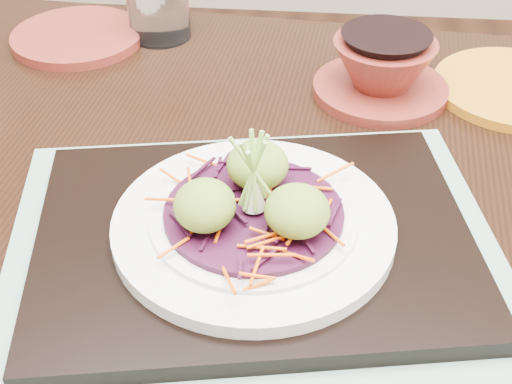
# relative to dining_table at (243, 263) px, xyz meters

# --- Properties ---
(dining_table) EXTENTS (1.19, 0.85, 0.70)m
(dining_table) POSITION_rel_dining_table_xyz_m (0.00, 0.00, 0.00)
(dining_table) COLOR black
(dining_table) RESTS_ON ground
(placemat) EXTENTS (0.46, 0.39, 0.00)m
(placemat) POSITION_rel_dining_table_xyz_m (0.02, -0.08, 0.09)
(placemat) COLOR gray
(placemat) RESTS_ON dining_table
(serving_tray) EXTENTS (0.40, 0.33, 0.02)m
(serving_tray) POSITION_rel_dining_table_xyz_m (0.02, -0.08, 0.10)
(serving_tray) COLOR black
(serving_tray) RESTS_ON placemat
(white_plate) EXTENTS (0.23, 0.23, 0.02)m
(white_plate) POSITION_rel_dining_table_xyz_m (0.02, -0.08, 0.12)
(white_plate) COLOR silver
(white_plate) RESTS_ON serving_tray
(cabbage_bed) EXTENTS (0.15, 0.15, 0.01)m
(cabbage_bed) POSITION_rel_dining_table_xyz_m (0.02, -0.08, 0.13)
(cabbage_bed) COLOR #390B25
(cabbage_bed) RESTS_ON white_plate
(carrot_julienne) EXTENTS (0.18, 0.18, 0.01)m
(carrot_julienne) POSITION_rel_dining_table_xyz_m (0.02, -0.08, 0.14)
(carrot_julienne) COLOR #E74F04
(carrot_julienne) RESTS_ON cabbage_bed
(guacamole_scoops) EXTENTS (0.13, 0.11, 0.04)m
(guacamole_scoops) POSITION_rel_dining_table_xyz_m (0.02, -0.08, 0.15)
(guacamole_scoops) COLOR olive
(guacamole_scoops) RESTS_ON cabbage_bed
(scallion_garnish) EXTENTS (0.05, 0.05, 0.08)m
(scallion_garnish) POSITION_rel_dining_table_xyz_m (0.02, -0.08, 0.17)
(scallion_garnish) COLOR #8CBE4C
(scallion_garnish) RESTS_ON cabbage_bed
(terracotta_side_plate) EXTENTS (0.18, 0.18, 0.01)m
(terracotta_side_plate) POSITION_rel_dining_table_xyz_m (-0.24, 0.29, 0.10)
(terracotta_side_plate) COLOR maroon
(terracotta_side_plate) RESTS_ON dining_table
(terracotta_bowl_set) EXTENTS (0.19, 0.19, 0.06)m
(terracotta_bowl_set) POSITION_rel_dining_table_xyz_m (0.13, 0.19, 0.12)
(terracotta_bowl_set) COLOR maroon
(terracotta_bowl_set) RESTS_ON dining_table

